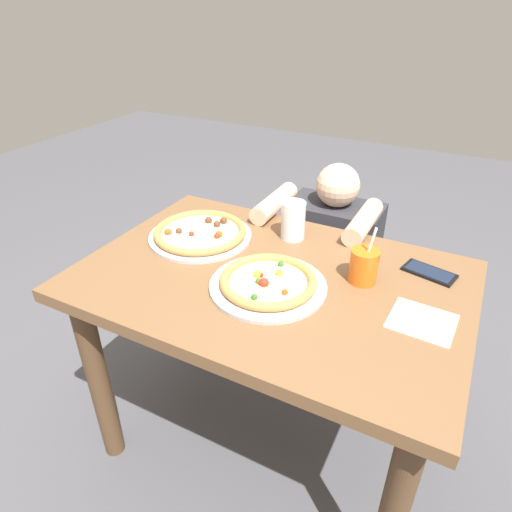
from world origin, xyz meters
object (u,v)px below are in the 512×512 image
pizza_far (200,233)px  diner_seated (329,271)px  water_cup_clear (293,220)px  cell_phone (429,272)px  drink_cup_colored (364,266)px  pizza_near (268,283)px

pizza_far → diner_seated: diner_seated is taller
water_cup_clear → diner_seated: bearing=86.1°
pizza_far → cell_phone: (0.73, 0.13, -0.01)m
drink_cup_colored → water_cup_clear: drink_cup_colored is taller
pizza_far → cell_phone: pizza_far is taller
pizza_near → water_cup_clear: 0.32m
drink_cup_colored → water_cup_clear: (-0.29, 0.15, 0.02)m
pizza_far → drink_cup_colored: size_ratio=1.96×
pizza_far → water_cup_clear: bearing=27.8°
diner_seated → drink_cup_colored: bearing=-64.0°
cell_phone → diner_seated: size_ratio=0.18×
drink_cup_colored → cell_phone: 0.22m
diner_seated → pizza_far: bearing=-119.9°
cell_phone → drink_cup_colored: bearing=-142.2°
pizza_near → pizza_far: pizza_near is taller
pizza_far → water_cup_clear: size_ratio=2.68×
pizza_far → diner_seated: 0.71m
pizza_far → drink_cup_colored: drink_cup_colored is taller
pizza_far → cell_phone: size_ratio=2.14×
drink_cup_colored → diner_seated: drink_cup_colored is taller
pizza_near → drink_cup_colored: 0.28m
cell_phone → diner_seated: diner_seated is taller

